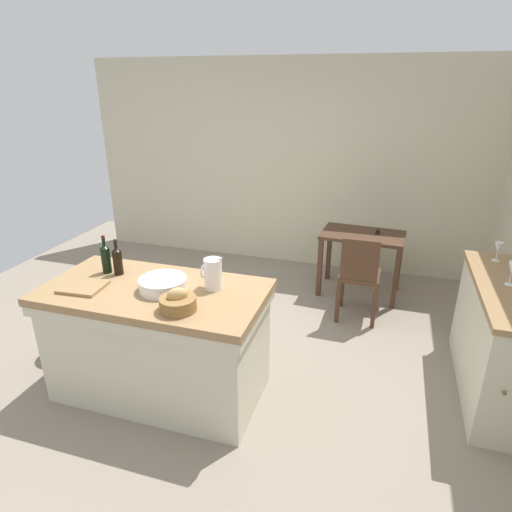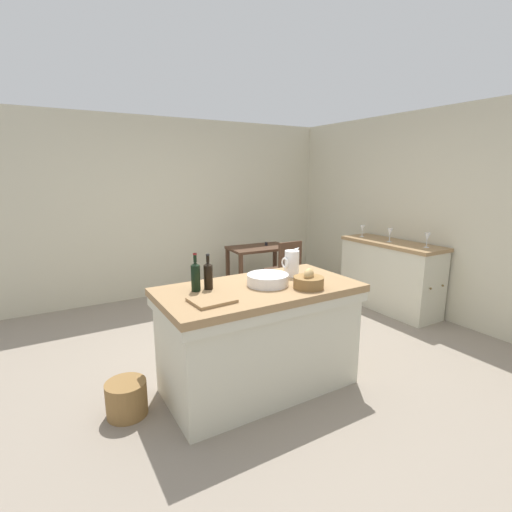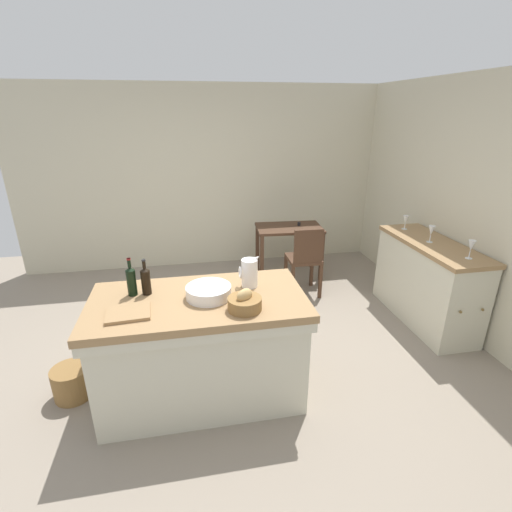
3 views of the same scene
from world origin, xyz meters
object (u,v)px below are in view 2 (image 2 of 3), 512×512
Objects in this scene: wooden_chair at (285,270)px; wine_glass_left at (390,233)px; wine_bottle_dark at (208,275)px; side_cabinet at (390,275)px; wine_bottle_amber at (196,276)px; wicker_hamper at (127,398)px; wine_glass_middle at (362,229)px; bread_basket at (309,281)px; island_table at (259,334)px; wash_bowl at (268,280)px; cutting_board at (212,300)px; writing_desk at (259,254)px; pitcher at (292,263)px; wine_glass_far_left at (427,237)px.

wine_glass_left is at bearing -36.23° from wooden_chair.
wine_bottle_dark is at bearing -140.47° from wooden_chair.
side_cabinet is 4.61× the size of wine_bottle_amber.
wine_glass_left is 3.72m from wicker_hamper.
wine_bottle_dark is 3.08m from wine_glass_middle.
wine_glass_middle is (2.16, 1.51, 0.07)m from bread_basket.
wine_glass_middle is at bearing 21.40° from wine_bottle_dark.
wooden_chair reaches higher than island_table.
wash_bowl reaches higher than cutting_board.
wine_bottle_dark is at bearing -0.87° from wine_bottle_amber.
wooden_chair is at bearing 51.05° from wash_bowl.
writing_desk is at bearing 60.62° from wash_bowl.
cutting_board is (-1.87, -1.75, 0.42)m from wooden_chair.
pitcher is at bearing 17.35° from cutting_board.
wine_glass_left reaches higher than writing_desk.
bread_basket is at bearing -155.37° from side_cabinet.
pitcher is 1.11× the size of bread_basket.
wine_bottle_amber reaches higher than wooden_chair.
writing_desk is at bearing 52.56° from cutting_board.
wine_glass_left is (2.16, 1.03, 0.09)m from bread_basket.
cutting_board is 3.30m from wine_glass_middle.
wash_bowl is at bearing -173.22° from wine_glass_far_left.
wash_bowl is 2.53m from wine_glass_left.
wooden_chair reaches higher than wicker_hamper.
pitcher reaches higher than island_table.
wine_glass_far_left is (2.56, 0.30, 0.56)m from island_table.
cutting_board is (-0.91, -0.28, -0.11)m from pitcher.
wine_bottle_dark is at bearing -177.15° from wine_glass_far_left.
wine_glass_left is (2.87, 0.64, 0.03)m from wine_bottle_dark.
island_table is at bearing -173.43° from wine_glass_far_left.
pitcher is 1.68× the size of wine_glass_middle.
wine_bottle_dark is 0.11m from wine_bottle_amber.
writing_desk is 2.75m from wine_bottle_dark.
wine_glass_far_left is at bearing 4.35° from pitcher.
pitcher reaches higher than wash_bowl.
side_cabinet is 7.78× the size of wine_glass_left.
pitcher is at bearing -1.13° from wine_bottle_amber.
island_table is 1.79× the size of wooden_chair.
side_cabinet is 1.52× the size of wooden_chair.
wooden_chair is (0.03, -0.64, -0.11)m from writing_desk.
wine_glass_left reaches higher than wooden_chair.
wooden_chair is at bearing 60.15° from bread_basket.
wine_glass_far_left is 1.00× the size of wine_glass_left.
wooden_chair is 5.67× the size of wine_glass_middle.
wash_bowl is at bearing -152.08° from wine_glass_middle.
cutting_board is (-0.57, -0.15, -0.03)m from wash_bowl.
wash_bowl is at bearing 0.39° from island_table.
wine_bottle_amber is at bearing 178.87° from pitcher.
wooden_chair is at bearing 144.04° from side_cabinet.
cutting_board is 0.32m from wine_bottle_amber.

